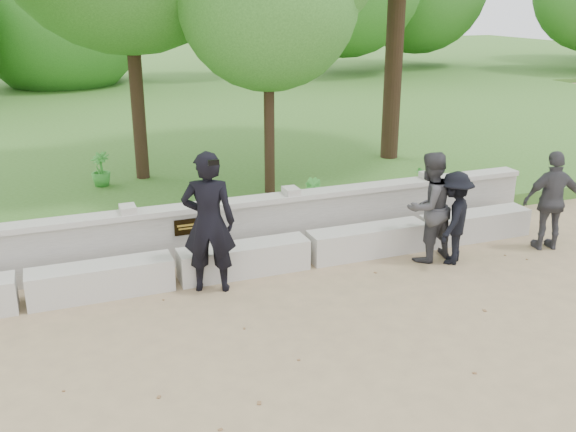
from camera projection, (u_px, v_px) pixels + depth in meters
name	position (u px, v px, depth m)	size (l,w,h in m)	color
ground	(211.00, 350.00, 7.31)	(80.00, 80.00, 0.00)	#9D8560
lawn	(95.00, 123.00, 19.63)	(40.00, 22.00, 0.25)	#355E1D
concrete_bench	(176.00, 269.00, 8.92)	(11.90, 0.45, 0.45)	beige
parapet_wall	(165.00, 236.00, 9.46)	(12.50, 0.35, 0.90)	#B8B5AE
man_main	(209.00, 222.00, 8.52)	(0.83, 0.76, 1.95)	black
visitor_left	(429.00, 207.00, 9.57)	(0.93, 0.80, 1.68)	#37373B
visitor_mid	(454.00, 218.00, 9.51)	(1.02, 1.00, 1.41)	black
visitor_right	(552.00, 201.00, 10.00)	(1.00, 0.61, 1.59)	#3D3D42
shrub_b	(315.00, 197.00, 10.96)	(0.35, 0.28, 0.64)	#358C2F
shrub_c	(428.00, 185.00, 11.74)	(0.52, 0.45, 0.58)	#358C2F
shrub_d	(101.00, 169.00, 12.63)	(0.38, 0.34, 0.67)	#358C2F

